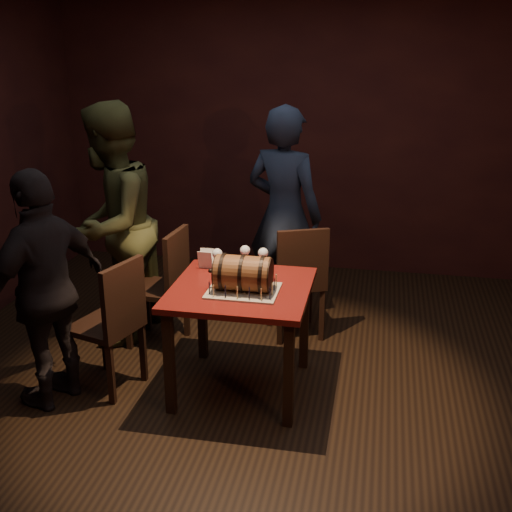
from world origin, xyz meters
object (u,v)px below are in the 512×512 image
barrel_cake (243,273)px  pint_of_ale (223,266)px  wine_glass_left (217,255)px  chair_left_front (114,319)px  wine_glass_mid (245,251)px  chair_back (299,276)px  wine_glass_right (263,254)px  person_left_front (46,290)px  pub_table (241,302)px  person_back (284,215)px  chair_left_rear (166,281)px  person_left_rear (112,226)px

barrel_cake → pint_of_ale: bearing=128.4°
wine_glass_left → chair_left_front: bearing=-144.3°
barrel_cake → wine_glass_mid: size_ratio=2.54×
chair_back → wine_glass_right: bearing=-110.4°
wine_glass_left → person_left_front: 1.15m
pub_table → person_back: 1.26m
wine_glass_mid → wine_glass_right: (0.13, -0.03, 0.00)m
wine_glass_mid → chair_left_front: bearing=-145.4°
wine_glass_left → person_back: 1.02m
barrel_cake → chair_left_front: (-0.86, -0.10, -0.35)m
wine_glass_right → person_left_front: (-1.26, -0.71, -0.09)m
pint_of_ale → person_back: (0.25, 1.07, 0.08)m
chair_left_rear → pub_table: bearing=-37.2°
chair_left_rear → chair_left_front: (-0.12, -0.71, 0.00)m
wine_glass_right → chair_left_front: size_ratio=0.17×
wine_glass_mid → wine_glass_right: bearing=-11.7°
barrel_cake → person_back: 1.31m
wine_glass_right → chair_left_rear: chair_left_rear is taller
pub_table → wine_glass_left: size_ratio=5.59×
wine_glass_mid → person_back: 0.88m
wine_glass_left → person_back: (0.31, 0.97, 0.03)m
chair_back → barrel_cake: bearing=-104.5°
chair_left_rear → person_left_rear: (-0.43, 0.05, 0.40)m
wine_glass_left → chair_left_rear: size_ratio=0.17×
barrel_cake → wine_glass_left: (-0.26, 0.34, -0.01)m
wine_glass_left → chair_left_rear: 0.66m
pub_table → person_back: bearing=85.9°
pub_table → barrel_cake: 0.25m
barrel_cake → pint_of_ale: size_ratio=2.73×
wine_glass_mid → person_left_front: bearing=-146.7°
chair_left_rear → chair_left_front: same height
chair_back → wine_glass_left: bearing=-130.4°
wine_glass_left → person_left_rear: 0.97m
barrel_cake → person_left_front: (-1.21, -0.30, -0.09)m
pub_table → person_left_rear: 1.31m
person_back → pub_table: bearing=103.8°
chair_left_rear → chair_left_front: size_ratio=1.00×
barrel_cake → wine_glass_mid: 0.45m
wine_glass_mid → pub_table: bearing=-82.3°
pint_of_ale → chair_left_front: chair_left_front is taller
chair_back → person_left_rear: bearing=-169.6°
person_left_rear → person_left_front: bearing=0.8°
wine_glass_mid → chair_left_rear: chair_left_rear is taller
pub_table → person_back: person_back is taller
chair_back → person_left_front: bearing=-139.9°
pint_of_ale → pub_table: bearing=-46.1°
person_left_rear → wine_glass_left: bearing=73.4°
chair_back → pub_table: bearing=-107.9°
pub_table → person_back: size_ratio=0.50×
person_left_rear → chair_left_front: bearing=25.2°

